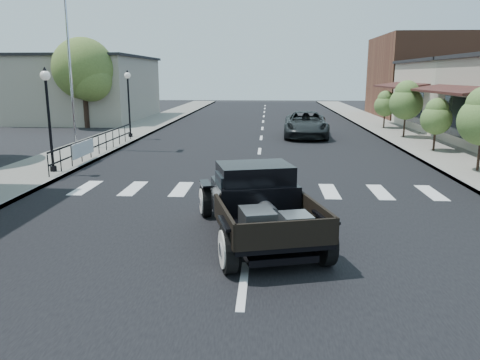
{
  "coord_description": "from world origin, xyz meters",
  "views": [
    {
      "loc": [
        0.41,
        -10.7,
        3.67
      ],
      "look_at": [
        -0.31,
        1.14,
        1.0
      ],
      "focal_mm": 35.0,
      "sensor_mm": 36.0,
      "label": 1
    }
  ],
  "objects": [
    {
      "name": "ground",
      "position": [
        0.0,
        0.0,
        0.0
      ],
      "size": [
        120.0,
        120.0,
        0.0
      ],
      "primitive_type": "plane",
      "color": "black",
      "rests_on": "ground"
    },
    {
      "name": "road",
      "position": [
        0.0,
        15.0,
        0.01
      ],
      "size": [
        14.0,
        80.0,
        0.02
      ],
      "primitive_type": "cube",
      "color": "black",
      "rests_on": "ground"
    },
    {
      "name": "road_markings",
      "position": [
        0.0,
        10.0,
        0.0
      ],
      "size": [
        12.0,
        60.0,
        0.06
      ],
      "primitive_type": null,
      "color": "silver",
      "rests_on": "ground"
    },
    {
      "name": "sidewalk_left",
      "position": [
        -8.5,
        15.0,
        0.07
      ],
      "size": [
        3.0,
        80.0,
        0.15
      ],
      "primitive_type": "cube",
      "color": "gray",
      "rests_on": "ground"
    },
    {
      "name": "sidewalk_right",
      "position": [
        8.5,
        15.0,
        0.07
      ],
      "size": [
        3.0,
        80.0,
        0.15
      ],
      "primitive_type": "cube",
      "color": "gray",
      "rests_on": "ground"
    },
    {
      "name": "low_building_left",
      "position": [
        -15.0,
        28.0,
        2.5
      ],
      "size": [
        10.0,
        12.0,
        5.0
      ],
      "primitive_type": "cube",
      "color": "#A79E8C",
      "rests_on": "ground"
    },
    {
      "name": "far_building_right",
      "position": [
        15.5,
        32.0,
        3.5
      ],
      "size": [
        11.0,
        10.0,
        7.0
      ],
      "primitive_type": "cube",
      "color": "brown",
      "rests_on": "ground"
    },
    {
      "name": "railing",
      "position": [
        -7.3,
        10.0,
        0.65
      ],
      "size": [
        0.08,
        10.0,
        1.0
      ],
      "primitive_type": null,
      "color": "black",
      "rests_on": "sidewalk_left"
    },
    {
      "name": "banner",
      "position": [
        -7.22,
        8.0,
        0.45
      ],
      "size": [
        0.04,
        2.2,
        0.6
      ],
      "primitive_type": null,
      "color": "silver",
      "rests_on": "sidewalk_left"
    },
    {
      "name": "lamp_post_b",
      "position": [
        -7.6,
        6.0,
        2.05
      ],
      "size": [
        0.36,
        0.36,
        3.8
      ],
      "primitive_type": null,
      "color": "black",
      "rests_on": "sidewalk_left"
    },
    {
      "name": "lamp_post_c",
      "position": [
        -7.6,
        16.0,
        2.05
      ],
      "size": [
        0.36,
        0.36,
        3.8
      ],
      "primitive_type": null,
      "color": "black",
      "rests_on": "sidewalk_left"
    },
    {
      "name": "flagpole",
      "position": [
        -9.2,
        12.0,
        6.17
      ],
      "size": [
        0.12,
        0.12,
        12.05
      ],
      "primitive_type": "cylinder",
      "color": "silver",
      "rests_on": "sidewalk_left"
    },
    {
      "name": "big_tree_far",
      "position": [
        -12.5,
        22.0,
        3.12
      ],
      "size": [
        4.25,
        4.25,
        6.24
      ],
      "primitive_type": null,
      "color": "#50672C",
      "rests_on": "ground"
    },
    {
      "name": "small_tree_c",
      "position": [
        8.3,
        11.89,
        1.34
      ],
      "size": [
        1.43,
        1.43,
        2.39
      ],
      "primitive_type": null,
      "color": "#4D6E32",
      "rests_on": "sidewalk_right"
    },
    {
      "name": "small_tree_d",
      "position": [
        8.3,
        16.97,
        1.71
      ],
      "size": [
        1.87,
        1.87,
        3.12
      ],
      "primitive_type": null,
      "color": "#4D6E32",
      "rests_on": "sidewalk_right"
    },
    {
      "name": "small_tree_e",
      "position": [
        8.3,
        21.81,
        1.35
      ],
      "size": [
        1.44,
        1.44,
        2.4
      ],
      "primitive_type": null,
      "color": "#4D6E32",
      "rests_on": "sidewalk_right"
    },
    {
      "name": "hotrod_pickup",
      "position": [
        0.17,
        -0.52,
        0.87
      ],
      "size": [
        3.55,
        5.45,
        1.74
      ],
      "primitive_type": null,
      "rotation": [
        0.0,
        0.0,
        0.26
      ],
      "color": "black",
      "rests_on": "ground"
    },
    {
      "name": "second_car",
      "position": [
        2.67,
        17.55,
        0.76
      ],
      "size": [
        2.82,
        5.63,
        1.53
      ],
      "primitive_type": "imported",
      "rotation": [
        0.0,
        0.0,
        -0.05
      ],
      "color": "black",
      "rests_on": "ground"
    }
  ]
}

